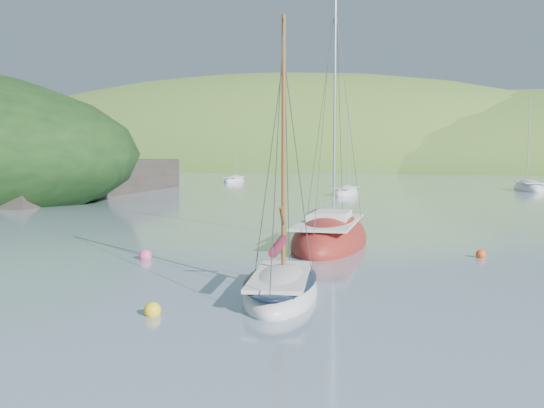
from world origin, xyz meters
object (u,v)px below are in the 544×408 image
(sloop_red, at_px, (330,239))
(distant_sloop_b, at_px, (529,189))
(daysailer_white, at_px, (281,288))
(distant_sloop_c, at_px, (234,181))
(distant_sloop_a, at_px, (346,193))

(sloop_red, relative_size, distant_sloop_b, 1.15)
(sloop_red, xyz_separation_m, distant_sloop_b, (10.28, 48.07, -0.05))
(daysailer_white, xyz_separation_m, distant_sloop_c, (-30.74, 66.69, -0.03))
(distant_sloop_c, bearing_deg, distant_sloop_a, -52.33)
(daysailer_white, xyz_separation_m, distant_sloop_b, (9.10, 57.88, -0.01))
(distant_sloop_b, bearing_deg, distant_sloop_a, -149.68)
(distant_sloop_a, relative_size, distant_sloop_b, 0.77)
(daysailer_white, height_order, distant_sloop_a, distant_sloop_a)
(sloop_red, relative_size, distant_sloop_a, 1.49)
(distant_sloop_a, bearing_deg, daysailer_white, -78.20)
(distant_sloop_b, bearing_deg, sloop_red, -111.65)
(distant_sloop_b, relative_size, distant_sloop_c, 1.21)
(sloop_red, height_order, distant_sloop_a, sloop_red)
(sloop_red, bearing_deg, daysailer_white, -89.66)
(distant_sloop_a, bearing_deg, distant_sloop_b, 40.79)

